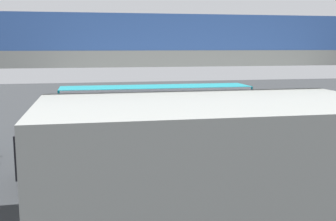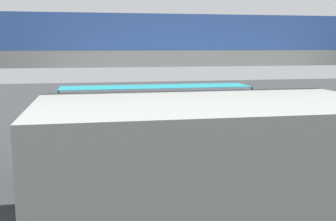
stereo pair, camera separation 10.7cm
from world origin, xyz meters
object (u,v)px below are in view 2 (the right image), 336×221
object	(u,v)px
pedestrian	(152,132)
traffic_sign	(244,99)
city_bus	(156,107)
parked_van	(75,149)

from	to	relation	value
pedestrian	traffic_sign	xyz separation A→B (m)	(-7.37, -5.22, 1.00)
pedestrian	traffic_sign	size ratio (longest dim) A/B	0.64
city_bus	traffic_sign	xyz separation A→B (m)	(-6.72, -2.48, 0.01)
parked_van	traffic_sign	xyz separation A→B (m)	(-11.39, -9.41, 0.71)
traffic_sign	city_bus	bearing A→B (deg)	20.24
city_bus	parked_van	xyz separation A→B (m)	(4.67, 6.94, -0.70)
parked_van	pedestrian	size ratio (longest dim) A/B	2.68
city_bus	parked_van	world-z (taller)	city_bus
parked_van	traffic_sign	bearing A→B (deg)	-140.42
pedestrian	traffic_sign	bearing A→B (deg)	-144.69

